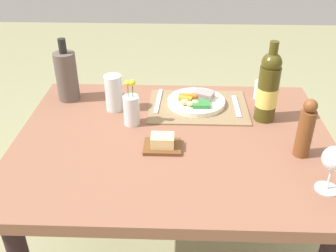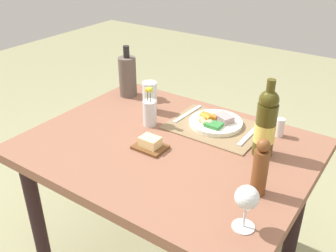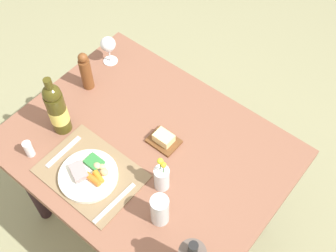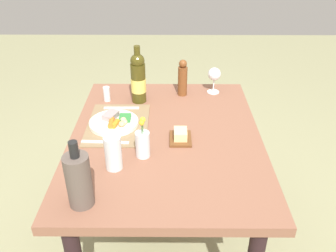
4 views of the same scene
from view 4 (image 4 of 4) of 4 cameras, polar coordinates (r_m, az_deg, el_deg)
ground_plane at (r=2.20m, az=-0.29°, el=-18.08°), size 8.00×8.00×0.00m
dining_table at (r=1.76m, az=-0.34°, el=-4.23°), size 1.15×0.89×0.75m
placemat at (r=1.80m, az=-7.90°, el=0.29°), size 0.41×0.30×0.01m
dinner_plate at (r=1.79m, az=-8.45°, el=0.65°), size 0.24×0.24×0.05m
fork at (r=1.94m, az=-7.36°, el=2.85°), size 0.02×0.19×0.00m
knife at (r=1.67m, az=-9.89°, el=-2.51°), size 0.03×0.22×0.00m
wine_glass at (r=2.08m, az=7.32°, el=7.99°), size 0.07×0.07×0.15m
wine_bottle at (r=1.96m, az=-4.71°, el=7.47°), size 0.08×0.08×0.32m
water_tumbler at (r=1.48m, az=-8.62°, el=-4.49°), size 0.07×0.07×0.15m
pepper_mill at (r=2.04m, az=2.32°, el=7.51°), size 0.05×0.05×0.21m
butter_dish at (r=1.66m, az=1.98°, el=-1.60°), size 0.13×0.10×0.05m
salt_shaker at (r=2.02m, az=-9.64°, el=5.01°), size 0.04×0.04×0.08m
flower_vase at (r=1.54m, az=-4.02°, el=-2.72°), size 0.06×0.06×0.19m
cooler_bottle at (r=1.31m, az=-13.91°, el=-8.25°), size 0.09×0.09×0.27m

